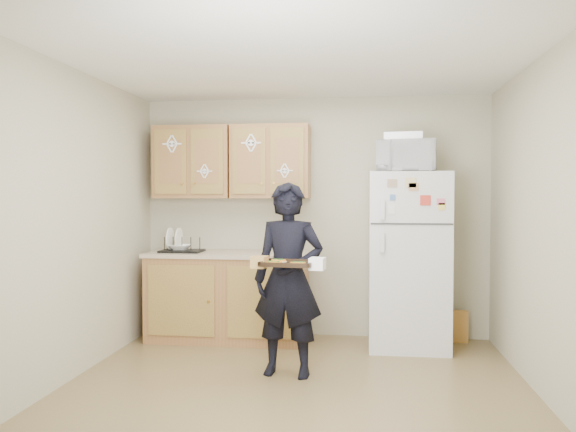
{
  "coord_description": "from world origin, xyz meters",
  "views": [
    {
      "loc": [
        0.49,
        -4.11,
        1.47
      ],
      "look_at": [
        -0.1,
        0.45,
        1.31
      ],
      "focal_mm": 35.0,
      "sensor_mm": 36.0,
      "label": 1
    }
  ],
  "objects_px": {
    "refrigerator": "(408,260)",
    "baking_tray": "(288,264)",
    "dish_rack": "(182,244)",
    "person": "(288,279)",
    "microwave": "(407,156)"
  },
  "relations": [
    {
      "from": "refrigerator",
      "to": "dish_rack",
      "type": "distance_m",
      "value": 2.28
    },
    {
      "from": "refrigerator",
      "to": "baking_tray",
      "type": "xyz_separation_m",
      "value": [
        -1.01,
        -1.3,
        0.1
      ]
    },
    {
      "from": "refrigerator",
      "to": "microwave",
      "type": "bearing_deg",
      "value": -114.41
    },
    {
      "from": "baking_tray",
      "to": "microwave",
      "type": "distance_m",
      "value": 1.83
    },
    {
      "from": "dish_rack",
      "to": "person",
      "type": "bearing_deg",
      "value": -39.46
    },
    {
      "from": "person",
      "to": "baking_tray",
      "type": "distance_m",
      "value": 0.34
    },
    {
      "from": "microwave",
      "to": "baking_tray",
      "type": "bearing_deg",
      "value": -120.29
    },
    {
      "from": "dish_rack",
      "to": "microwave",
      "type": "bearing_deg",
      "value": -1.5
    },
    {
      "from": "person",
      "to": "microwave",
      "type": "bearing_deg",
      "value": 49.89
    },
    {
      "from": "refrigerator",
      "to": "dish_rack",
      "type": "height_order",
      "value": "refrigerator"
    },
    {
      "from": "person",
      "to": "microwave",
      "type": "height_order",
      "value": "microwave"
    },
    {
      "from": "refrigerator",
      "to": "baking_tray",
      "type": "bearing_deg",
      "value": -127.67
    },
    {
      "from": "refrigerator",
      "to": "dish_rack",
      "type": "xyz_separation_m",
      "value": [
        -2.28,
        0.01,
        0.13
      ]
    },
    {
      "from": "microwave",
      "to": "dish_rack",
      "type": "height_order",
      "value": "microwave"
    },
    {
      "from": "baking_tray",
      "to": "refrigerator",
      "type": "bearing_deg",
      "value": 59.05
    }
  ]
}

